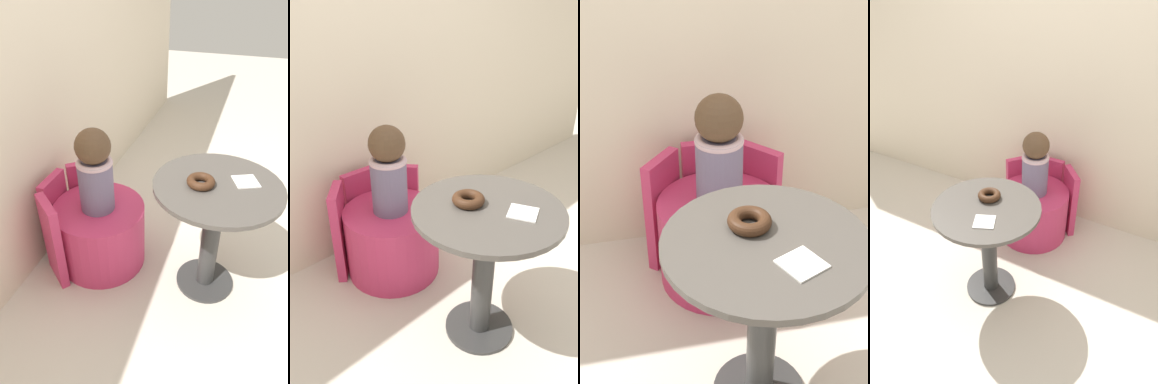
# 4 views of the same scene
# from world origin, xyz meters

# --- Properties ---
(round_table) EXTENTS (0.66, 0.66, 0.71)m
(round_table) POSITION_xyz_m (-0.04, 0.04, 0.51)
(round_table) COLOR #333333
(round_table) RESTS_ON ground_plane
(tub_chair) EXTENTS (0.55, 0.55, 0.41)m
(tub_chair) POSITION_xyz_m (-0.04, 0.72, 0.21)
(tub_chair) COLOR #C63360
(tub_chair) RESTS_ON ground_plane
(booth_backrest) EXTENTS (0.65, 0.24, 0.56)m
(booth_backrest) POSITION_xyz_m (-0.04, 0.95, 0.28)
(booth_backrest) COLOR #C63360
(booth_backrest) RESTS_ON ground_plane
(child_figure) EXTENTS (0.21, 0.21, 0.50)m
(child_figure) POSITION_xyz_m (-0.04, 0.72, 0.67)
(child_figure) COLOR slate
(child_figure) RESTS_ON tub_chair
(donut) EXTENTS (0.14, 0.14, 0.04)m
(donut) POSITION_xyz_m (-0.07, 0.13, 0.73)
(donut) COLOR #3D2314
(donut) RESTS_ON round_table
(paper_napkin) EXTENTS (0.15, 0.15, 0.01)m
(paper_napkin) POSITION_xyz_m (0.03, -0.08, 0.72)
(paper_napkin) COLOR white
(paper_napkin) RESTS_ON round_table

